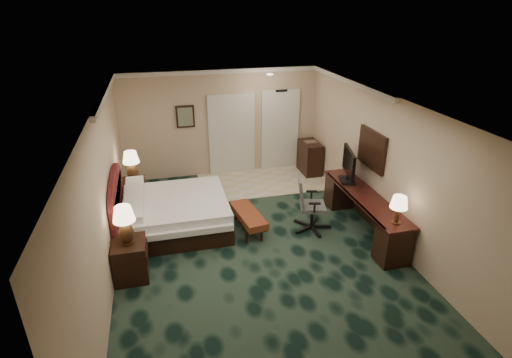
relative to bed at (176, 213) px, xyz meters
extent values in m
cube|color=black|center=(1.39, -1.19, -0.32)|extent=(5.00, 7.50, 0.00)
cube|color=white|center=(1.39, -1.19, 2.38)|extent=(5.00, 7.50, 0.00)
cube|color=tan|center=(1.39, 2.56, 1.03)|extent=(5.00, 0.00, 2.70)
cube|color=tan|center=(-1.11, -1.19, 1.03)|extent=(0.00, 7.50, 2.70)
cube|color=tan|center=(3.89, -1.19, 1.03)|extent=(0.00, 7.50, 2.70)
cube|color=beige|center=(2.29, 1.71, -0.31)|extent=(3.20, 1.70, 0.01)
cube|color=silver|center=(2.94, 2.53, 0.73)|extent=(1.02, 0.06, 2.18)
cube|color=silver|center=(1.64, 2.52, 0.73)|extent=(1.20, 0.06, 2.10)
cube|color=#4C6E5A|center=(0.49, 2.52, 1.28)|extent=(0.45, 0.06, 0.55)
cube|color=white|center=(3.85, -0.59, 1.23)|extent=(0.05, 0.95, 0.75)
cube|color=white|center=(0.00, 0.00, 0.00)|extent=(2.02, 1.87, 0.64)
cube|color=black|center=(-0.83, -1.41, 0.01)|extent=(0.53, 0.61, 0.66)
cube|color=black|center=(-0.84, 1.11, 0.00)|extent=(0.51, 0.58, 0.64)
cube|color=maroon|center=(1.39, -0.42, -0.13)|extent=(0.57, 1.19, 0.39)
cube|color=black|center=(3.58, -1.00, 0.06)|extent=(0.58, 2.67, 0.77)
cube|color=black|center=(3.53, -0.31, 0.80)|extent=(0.30, 0.89, 0.70)
cube|color=black|center=(3.62, 2.01, 0.10)|extent=(0.44, 0.80, 0.84)
camera|label=1|loc=(-0.14, -7.17, 3.92)|focal=28.00mm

